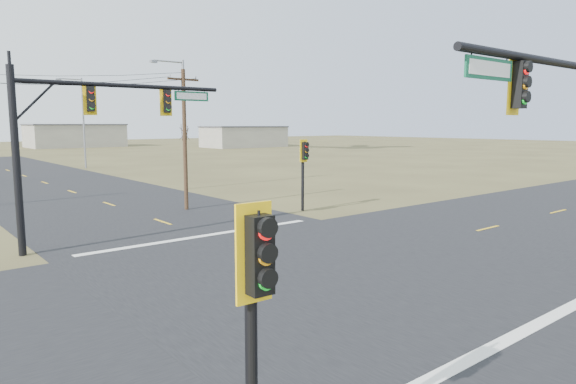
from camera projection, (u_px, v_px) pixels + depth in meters
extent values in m
plane|color=brown|center=(310.00, 271.00, 18.42)|extent=(320.00, 320.00, 0.00)
cube|color=black|center=(310.00, 271.00, 18.42)|extent=(160.00, 14.00, 0.02)
cube|color=black|center=(310.00, 271.00, 18.42)|extent=(14.00, 160.00, 0.02)
cube|color=silver|center=(512.00, 337.00, 12.65)|extent=(12.00, 0.40, 0.01)
cube|color=silver|center=(205.00, 236.00, 24.19)|extent=(12.00, 0.40, 0.01)
cylinder|color=black|center=(573.00, 65.00, 13.24)|extent=(10.51, 0.19, 0.19)
cube|color=#0B5132|center=(489.00, 69.00, 10.76)|extent=(1.80, 0.05, 0.45)
cylinder|color=black|center=(16.00, 162.00, 20.16)|extent=(0.30, 0.30, 7.53)
cylinder|color=black|center=(126.00, 86.00, 22.61)|extent=(9.15, 0.19, 0.19)
cube|color=#0B5132|center=(192.00, 96.00, 24.67)|extent=(1.80, 0.05, 0.45)
cylinder|color=black|center=(303.00, 177.00, 31.04)|extent=(0.18, 0.18, 4.19)
cylinder|color=black|center=(251.00, 360.00, 7.02)|extent=(0.18, 0.18, 4.09)
cylinder|color=#412C1C|center=(185.00, 141.00, 31.14)|extent=(0.25, 0.25, 8.51)
cube|color=#412C1C|center=(183.00, 79.00, 30.66)|extent=(2.08, 0.24, 0.12)
cylinder|color=gray|center=(184.00, 126.00, 41.06)|extent=(0.21, 0.21, 10.26)
cylinder|color=gray|center=(168.00, 61.00, 39.64)|extent=(2.46, 0.12, 0.12)
cube|color=gray|center=(153.00, 62.00, 38.88)|extent=(0.62, 0.42, 0.18)
cylinder|color=gray|center=(84.00, 124.00, 60.86)|extent=(0.21, 0.21, 10.62)
cylinder|color=gray|center=(70.00, 79.00, 59.39)|extent=(2.55, 0.13, 0.13)
cube|color=gray|center=(59.00, 79.00, 58.61)|extent=(0.60, 0.29, 0.19)
cylinder|color=black|center=(185.00, 155.00, 58.04)|extent=(0.18, 0.18, 3.47)
cube|color=#9F9C8D|center=(75.00, 136.00, 118.35)|extent=(20.00, 12.00, 5.00)
cube|color=#9F9C8D|center=(244.00, 137.00, 117.90)|extent=(18.00, 10.00, 4.50)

